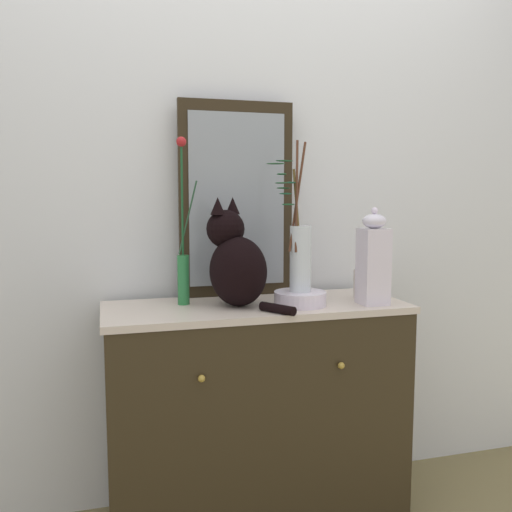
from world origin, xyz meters
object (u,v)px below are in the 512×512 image
(mirror_leaning, at_px, (237,200))
(vase_slim_green, at_px, (183,259))
(sideboard, at_px, (256,414))
(bowl_porcelain, at_px, (300,298))
(vase_glass_clear, at_px, (299,250))
(candle_pillar, at_px, (360,284))
(cat_sitting, at_px, (236,262))
(jar_lidded_porcelain, at_px, (373,260))

(mirror_leaning, relative_size, vase_slim_green, 1.26)
(sideboard, bearing_deg, mirror_leaning, 97.54)
(bowl_porcelain, relative_size, vase_glass_clear, 0.35)
(vase_slim_green, distance_m, candle_pillar, 0.70)
(mirror_leaning, relative_size, bowl_porcelain, 4.01)
(cat_sitting, distance_m, vase_slim_green, 0.19)
(sideboard, xyz_separation_m, bowl_porcelain, (0.15, -0.07, 0.45))
(sideboard, distance_m, mirror_leaning, 0.83)
(bowl_porcelain, xyz_separation_m, candle_pillar, (0.28, 0.08, 0.03))
(mirror_leaning, relative_size, vase_glass_clear, 1.40)
(sideboard, relative_size, cat_sitting, 2.82)
(mirror_leaning, height_order, candle_pillar, mirror_leaning)
(sideboard, height_order, cat_sitting, cat_sitting)
(vase_slim_green, relative_size, vase_glass_clear, 1.11)
(vase_slim_green, bearing_deg, jar_lidded_porcelain, -15.25)
(vase_glass_clear, bearing_deg, jar_lidded_porcelain, -10.85)
(vase_glass_clear, distance_m, candle_pillar, 0.33)
(bowl_porcelain, height_order, jar_lidded_porcelain, jar_lidded_porcelain)
(sideboard, height_order, mirror_leaning, mirror_leaning)
(mirror_leaning, bearing_deg, jar_lidded_porcelain, -34.96)
(mirror_leaning, xyz_separation_m, vase_glass_clear, (0.17, -0.26, -0.18))
(vase_slim_green, bearing_deg, candle_pillar, -4.61)
(sideboard, xyz_separation_m, candle_pillar, (0.43, 0.01, 0.48))
(sideboard, relative_size, candle_pillar, 9.04)
(vase_slim_green, distance_m, jar_lidded_porcelain, 0.70)
(cat_sitting, distance_m, candle_pillar, 0.52)
(sideboard, height_order, vase_slim_green, vase_slim_green)
(mirror_leaning, xyz_separation_m, cat_sitting, (-0.05, -0.20, -0.22))
(vase_slim_green, height_order, bowl_porcelain, vase_slim_green)
(vase_glass_clear, bearing_deg, bowl_porcelain, -22.73)
(candle_pillar, bearing_deg, cat_sitting, -178.00)
(bowl_porcelain, xyz_separation_m, vase_glass_clear, (-0.00, 0.00, 0.18))
(vase_glass_clear, relative_size, candle_pillar, 4.45)
(sideboard, distance_m, vase_slim_green, 0.65)
(mirror_leaning, xyz_separation_m, vase_slim_green, (-0.23, -0.13, -0.22))
(mirror_leaning, bearing_deg, vase_glass_clear, -56.51)
(vase_glass_clear, bearing_deg, vase_slim_green, 161.88)
(mirror_leaning, height_order, cat_sitting, mirror_leaning)
(cat_sitting, height_order, vase_glass_clear, vase_glass_clear)
(mirror_leaning, distance_m, candle_pillar, 0.59)
(vase_slim_green, height_order, candle_pillar, vase_slim_green)
(cat_sitting, bearing_deg, sideboard, 3.82)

